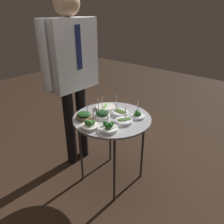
% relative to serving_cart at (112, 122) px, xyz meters
% --- Properties ---
extents(ground_plane, '(8.00, 8.00, 0.00)m').
position_rel_serving_cart_xyz_m(ground_plane, '(0.00, 0.00, -0.61)').
color(ground_plane, black).
extents(serving_cart, '(0.66, 0.66, 0.66)m').
position_rel_serving_cart_xyz_m(serving_cart, '(0.00, 0.00, 0.00)').
color(serving_cart, '#939399').
rests_on(serving_cart, ground_plane).
extents(bowl_spinach_front_right, '(0.13, 0.13, 0.18)m').
position_rel_serving_cart_xyz_m(bowl_spinach_front_right, '(-0.05, 0.06, 0.07)').
color(bowl_spinach_front_right, white).
rests_on(bowl_spinach_front_right, serving_cart).
extents(bowl_broccoli_center, '(0.14, 0.14, 0.16)m').
position_rel_serving_cart_xyz_m(bowl_broccoli_center, '(-0.18, -0.13, 0.07)').
color(bowl_broccoli_center, white).
rests_on(bowl_broccoli_center, serving_cart).
extents(bowl_asparagus_mid_left, '(0.14, 0.14, 0.16)m').
position_rel_serving_cart_xyz_m(bowl_asparagus_mid_left, '(-0.01, -0.14, 0.06)').
color(bowl_asparagus_mid_left, silver).
rests_on(bowl_asparagus_mid_left, serving_cart).
extents(bowl_asparagus_mid_right, '(0.18, 0.18, 0.14)m').
position_rel_serving_cart_xyz_m(bowl_asparagus_mid_right, '(0.09, 0.16, 0.06)').
color(bowl_asparagus_mid_right, silver).
rests_on(bowl_asparagus_mid_right, serving_cart).
extents(bowl_spinach_far_rim, '(0.14, 0.14, 0.12)m').
position_rel_serving_cart_xyz_m(bowl_spinach_far_rim, '(-0.17, 0.16, 0.07)').
color(bowl_spinach_far_rim, brown).
rests_on(bowl_spinach_far_rim, serving_cart).
extents(bowl_broccoli_back_right, '(0.14, 0.14, 0.18)m').
position_rel_serving_cart_xyz_m(bowl_broccoli_back_right, '(-0.25, 0.01, 0.07)').
color(bowl_broccoli_back_right, silver).
rests_on(bowl_broccoli_back_right, serving_cart).
extents(bowl_asparagus_near_rim, '(0.15, 0.15, 0.17)m').
position_rel_serving_cart_xyz_m(bowl_asparagus_near_rim, '(0.09, -0.01, 0.06)').
color(bowl_asparagus_near_rim, silver).
rests_on(bowl_asparagus_near_rim, serving_cart).
extents(bowl_broccoli_front_center, '(0.12, 0.12, 0.13)m').
position_rel_serving_cart_xyz_m(bowl_broccoli_front_center, '(0.14, -0.17, 0.07)').
color(bowl_broccoli_front_center, silver).
rests_on(bowl_broccoli_front_center, serving_cart).
extents(waiter_figure, '(0.61, 0.23, 1.64)m').
position_rel_serving_cart_xyz_m(waiter_figure, '(-0.00, 0.49, 0.43)').
color(waiter_figure, black).
rests_on(waiter_figure, ground_plane).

